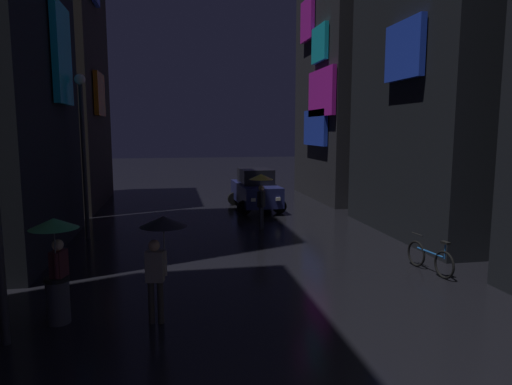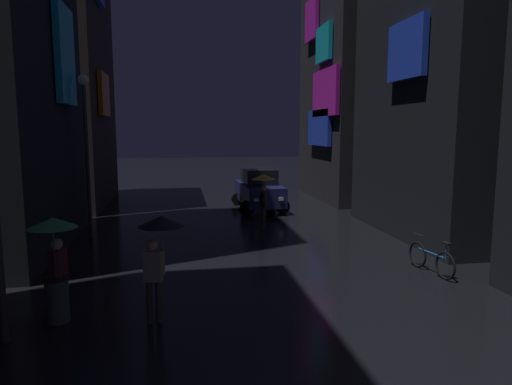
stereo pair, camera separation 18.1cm
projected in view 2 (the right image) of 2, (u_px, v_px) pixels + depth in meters
building_left_far at (59, 49)px, 22.06m from camera, size 4.25×7.53×15.21m
building_right_far at (353, 86)px, 24.61m from camera, size 4.25×7.31×12.22m
pedestrian_foreground_right_green at (55, 240)px, 8.67m from camera, size 0.90×0.90×2.12m
pedestrian_midstreet_centre_black at (159, 239)px, 8.75m from camera, size 0.90×0.90×2.12m
pedestrian_far_right_yellow at (263, 186)px, 17.04m from camera, size 0.90×0.90×2.12m
bicycle_parked_at_storefront at (431, 259)px, 11.97m from camera, size 0.31×1.81×0.96m
car_distant at (259, 190)px, 21.62m from camera, size 2.35×4.20×1.92m
streetlamp_left_far at (86, 137)px, 15.53m from camera, size 0.36×0.36×5.60m
trash_bin at (57, 299)px, 8.93m from camera, size 0.46×0.46×0.93m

